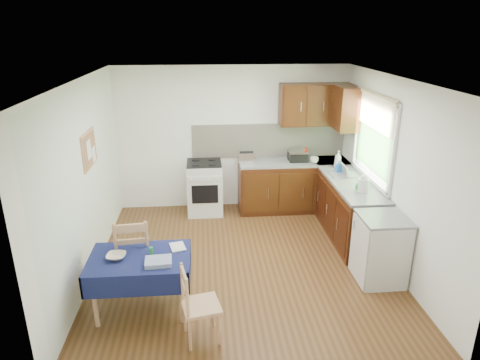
{
  "coord_description": "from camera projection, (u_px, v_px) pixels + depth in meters",
  "views": [
    {
      "loc": [
        -0.49,
        -5.17,
        3.1
      ],
      "look_at": [
        -0.01,
        0.32,
        1.11
      ],
      "focal_mm": 32.0,
      "sensor_mm": 36.0,
      "label": 1
    }
  ],
  "objects": [
    {
      "name": "chair_near",
      "position": [
        197.0,
        303.0,
        4.35
      ],
      "size": [
        0.44,
        0.44,
        0.84
      ],
      "rotation": [
        0.0,
        0.0,
        1.77
      ],
      "color": "tan",
      "rests_on": "ground"
    },
    {
      "name": "window",
      "position": [
        374.0,
        132.0,
        6.19
      ],
      "size": [
        0.04,
        1.48,
        1.26
      ],
      "color": "#2A5623",
      "rests_on": "wall_right"
    },
    {
      "name": "worktop_corner",
      "position": [
        330.0,
        161.0,
        7.46
      ],
      "size": [
        0.6,
        0.6,
        0.04
      ],
      "primitive_type": "cube",
      "color": "slate",
      "rests_on": "base_cabinets"
    },
    {
      "name": "wall_front",
      "position": [
        267.0,
        263.0,
        3.54
      ],
      "size": [
        4.0,
        0.02,
        2.5
      ],
      "primitive_type": "cube",
      "color": "white",
      "rests_on": "ground"
    },
    {
      "name": "worktop_back",
      "position": [
        294.0,
        162.0,
        7.41
      ],
      "size": [
        1.9,
        0.6,
        0.04
      ],
      "primitive_type": "cube",
      "color": "slate",
      "rests_on": "base_cabinets"
    },
    {
      "name": "upper_cabinets",
      "position": [
        324.0,
        106.0,
        7.12
      ],
      "size": [
        1.2,
        0.85,
        0.7
      ],
      "color": "black",
      "rests_on": "wall_back"
    },
    {
      "name": "wall_left",
      "position": [
        84.0,
        183.0,
        5.35
      ],
      "size": [
        0.02,
        4.2,
        2.5
      ],
      "primitive_type": "cube",
      "color": "white",
      "rests_on": "ground"
    },
    {
      "name": "ceiling",
      "position": [
        243.0,
        80.0,
        5.09
      ],
      "size": [
        4.0,
        4.2,
        0.02
      ],
      "primitive_type": "cube",
      "color": "silver",
      "rests_on": "wall_back"
    },
    {
      "name": "splashback",
      "position": [
        269.0,
        140.0,
        7.53
      ],
      "size": [
        2.7,
        0.02,
        0.6
      ],
      "primitive_type": "cube",
      "color": "beige",
      "rests_on": "wall_back"
    },
    {
      "name": "book",
      "position": [
        171.0,
        248.0,
        4.94
      ],
      "size": [
        0.21,
        0.26,
        0.02
      ],
      "primitive_type": "imported",
      "rotation": [
        0.0,
        0.0,
        0.25
      ],
      "color": "white",
      "rests_on": "dining_table"
    },
    {
      "name": "spice_jar",
      "position": [
        151.0,
        251.0,
        4.8
      ],
      "size": [
        0.04,
        0.04,
        0.09
      ],
      "primitive_type": "cylinder",
      "color": "#238135",
      "rests_on": "dining_table"
    },
    {
      "name": "cup",
      "position": [
        314.0,
        160.0,
        7.27
      ],
      "size": [
        0.15,
        0.15,
        0.11
      ],
      "primitive_type": "imported",
      "rotation": [
        0.0,
        0.0,
        0.1
      ],
      "color": "silver",
      "rests_on": "worktop_back"
    },
    {
      "name": "wall_back",
      "position": [
        232.0,
        138.0,
        7.48
      ],
      "size": [
        4.0,
        0.02,
        2.5
      ],
      "primitive_type": "cube",
      "color": "white",
      "rests_on": "ground"
    },
    {
      "name": "soap_bottle_c",
      "position": [
        360.0,
        185.0,
        6.03
      ],
      "size": [
        0.16,
        0.16,
        0.18
      ],
      "primitive_type": "imported",
      "rotation": [
        0.0,
        0.0,
        3.29
      ],
      "color": "green",
      "rests_on": "worktop_right"
    },
    {
      "name": "fridge",
      "position": [
        381.0,
        249.0,
        5.41
      ],
      "size": [
        0.58,
        0.6,
        0.89
      ],
      "color": "silver",
      "rests_on": "ground"
    },
    {
      "name": "floor",
      "position": [
        243.0,
        263.0,
        5.94
      ],
      "size": [
        4.2,
        4.2,
        0.0
      ],
      "primitive_type": "plane",
      "color": "#472F12",
      "rests_on": "ground"
    },
    {
      "name": "wall_right",
      "position": [
        393.0,
        174.0,
        5.67
      ],
      "size": [
        0.02,
        4.2,
        2.5
      ],
      "primitive_type": "cube",
      "color": "white",
      "rests_on": "ground"
    },
    {
      "name": "plate_bowl",
      "position": [
        116.0,
        256.0,
        4.72
      ],
      "size": [
        0.23,
        0.23,
        0.05
      ],
      "primitive_type": "imported",
      "rotation": [
        0.0,
        0.0,
        -0.07
      ],
      "color": "beige",
      "rests_on": "dining_table"
    },
    {
      "name": "soap_bottle_a",
      "position": [
        338.0,
        159.0,
        7.0
      ],
      "size": [
        0.12,
        0.12,
        0.29
      ],
      "primitive_type": "imported",
      "rotation": [
        0.0,
        0.0,
        0.11
      ],
      "color": "silver",
      "rests_on": "worktop_right"
    },
    {
      "name": "soap_bottle_b",
      "position": [
        339.0,
        167.0,
        6.76
      ],
      "size": [
        0.1,
        0.1,
        0.19
      ],
      "primitive_type": "imported",
      "rotation": [
        0.0,
        0.0,
        1.73
      ],
      "color": "blue",
      "rests_on": "worktop_right"
    },
    {
      "name": "stove",
      "position": [
        205.0,
        187.0,
        7.42
      ],
      "size": [
        0.6,
        0.61,
        0.92
      ],
      "color": "silver",
      "rests_on": "ground"
    },
    {
      "name": "toaster",
      "position": [
        246.0,
        157.0,
        7.27
      ],
      "size": [
        0.27,
        0.16,
        0.21
      ],
      "rotation": [
        0.0,
        0.0,
        -0.23
      ],
      "color": "silver",
      "rests_on": "worktop_back"
    },
    {
      "name": "dish_rack",
      "position": [
        344.0,
        174.0,
        6.67
      ],
      "size": [
        0.39,
        0.3,
        0.19
      ],
      "rotation": [
        0.0,
        0.0,
        0.4
      ],
      "color": "gray",
      "rests_on": "worktop_right"
    },
    {
      "name": "corkboard",
      "position": [
        89.0,
        150.0,
        5.51
      ],
      "size": [
        0.04,
        0.62,
        0.47
      ],
      "color": "tan",
      "rests_on": "wall_left"
    },
    {
      "name": "tea_towel",
      "position": [
        158.0,
        262.0,
        4.62
      ],
      "size": [
        0.3,
        0.24,
        0.05
      ],
      "primitive_type": "cube",
      "rotation": [
        0.0,
        0.0,
        0.07
      ],
      "color": "navy",
      "rests_on": "dining_table"
    },
    {
      "name": "sandwich_press",
      "position": [
        298.0,
        156.0,
        7.38
      ],
      "size": [
        0.31,
        0.27,
        0.18
      ],
      "rotation": [
        0.0,
        0.0,
        -0.38
      ],
      "color": "black",
      "rests_on": "worktop_back"
    },
    {
      "name": "worktop_right",
      "position": [
        352.0,
        184.0,
        6.38
      ],
      "size": [
        0.6,
        1.7,
        0.04
      ],
      "primitive_type": "cube",
      "color": "slate",
      "rests_on": "base_cabinets"
    },
    {
      "name": "chair_far",
      "position": [
        134.0,
        253.0,
        5.16
      ],
      "size": [
        0.47,
        0.47,
        0.99
      ],
      "rotation": [
        0.0,
        0.0,
        3.23
      ],
      "color": "tan",
      "rests_on": "ground"
    },
    {
      "name": "yellow_packet",
      "position": [
        292.0,
        154.0,
        7.46
      ],
      "size": [
        0.14,
        0.1,
        0.17
      ],
      "primitive_type": "cube",
      "rotation": [
        0.0,
        0.0,
        -0.07
      ],
      "color": "gold",
      "rests_on": "worktop_back"
    },
    {
      "name": "kettle",
      "position": [
        363.0,
        184.0,
        5.99
      ],
      "size": [
        0.16,
        0.16,
        0.26
      ],
      "color": "silver",
      "rests_on": "worktop_right"
    },
    {
      "name": "sauce_bottle",
      "position": [
        306.0,
        155.0,
        7.34
      ],
      "size": [
        0.05,
        0.05,
        0.24
      ],
      "primitive_type": "cylinder",
      "color": "#B6230E",
      "rests_on": "worktop_back"
    },
    {
      "name": "dining_table",
      "position": [
        140.0,
        265.0,
        4.8
      ],
      "size": [
        1.12,
        0.76,
        0.68
      ],
      "rotation": [
        0.0,
        0.0,
        -0.13
      ],
      "color": "#101C43",
      "rests_on": "ground"
    },
    {
      "name": "base_cabinets",
      "position": [
        317.0,
        197.0,
        7.08
      ],
      "size": [
        1.9,
        2.3,
        0.86
      ],
      "color": "black",
      "rests_on": "ground"
    }
  ]
}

